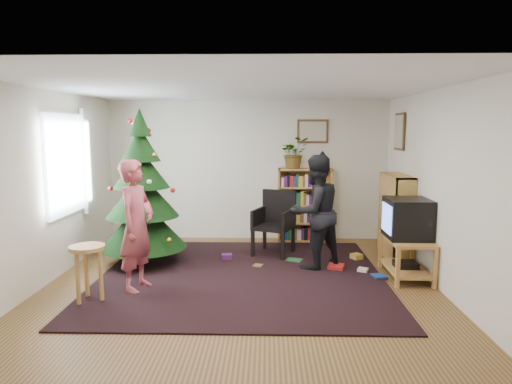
{
  "coord_description": "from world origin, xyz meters",
  "views": [
    {
      "loc": [
        0.34,
        -5.69,
        2.0
      ],
      "look_at": [
        0.18,
        0.75,
        1.1
      ],
      "focal_mm": 32.0,
      "sensor_mm": 36.0,
      "label": 1
    }
  ],
  "objects_px": {
    "person_by_chair": "(315,212)",
    "potted_plant": "(294,153)",
    "stool": "(88,258)",
    "picture_back": "(313,131)",
    "christmas_tree": "(142,200)",
    "bookshelf_right": "(396,215)",
    "tv_stand": "(406,254)",
    "bookshelf_back": "(305,204)",
    "armchair": "(273,220)",
    "table_lamp": "(323,156)",
    "person_standing": "(136,226)",
    "crt_tv": "(407,218)",
    "picture_right": "(400,132)"
  },
  "relations": [
    {
      "from": "bookshelf_right",
      "to": "stool",
      "type": "xyz_separation_m",
      "value": [
        -4.06,
        -1.96,
        -0.15
      ]
    },
    {
      "from": "person_by_chair",
      "to": "picture_right",
      "type": "bearing_deg",
      "value": -174.68
    },
    {
      "from": "bookshelf_back",
      "to": "tv_stand",
      "type": "relative_size",
      "value": 1.37
    },
    {
      "from": "person_standing",
      "to": "table_lamp",
      "type": "relative_size",
      "value": 5.14
    },
    {
      "from": "stool",
      "to": "bookshelf_back",
      "type": "bearing_deg",
      "value": 47.61
    },
    {
      "from": "person_standing",
      "to": "potted_plant",
      "type": "xyz_separation_m",
      "value": [
        2.08,
        2.57,
        0.76
      ]
    },
    {
      "from": "tv_stand",
      "to": "potted_plant",
      "type": "xyz_separation_m",
      "value": [
        -1.4,
        2.02,
        1.25
      ]
    },
    {
      "from": "tv_stand",
      "to": "table_lamp",
      "type": "distance_m",
      "value": 2.51
    },
    {
      "from": "table_lamp",
      "to": "christmas_tree",
      "type": "bearing_deg",
      "value": -152.38
    },
    {
      "from": "armchair",
      "to": "potted_plant",
      "type": "xyz_separation_m",
      "value": [
        0.37,
        0.87,
        1.02
      ]
    },
    {
      "from": "person_standing",
      "to": "armchair",
      "type": "bearing_deg",
      "value": -31.31
    },
    {
      "from": "christmas_tree",
      "to": "crt_tv",
      "type": "xyz_separation_m",
      "value": [
        3.71,
        -0.55,
        -0.14
      ]
    },
    {
      "from": "tv_stand",
      "to": "stool",
      "type": "relative_size",
      "value": 1.42
    },
    {
      "from": "bookshelf_right",
      "to": "tv_stand",
      "type": "relative_size",
      "value": 1.37
    },
    {
      "from": "christmas_tree",
      "to": "armchair",
      "type": "relative_size",
      "value": 2.25
    },
    {
      "from": "crt_tv",
      "to": "stool",
      "type": "bearing_deg",
      "value": -166.02
    },
    {
      "from": "stool",
      "to": "person_by_chair",
      "type": "xyz_separation_m",
      "value": [
        2.75,
        1.37,
        0.3
      ]
    },
    {
      "from": "bookshelf_back",
      "to": "person_standing",
      "type": "distance_m",
      "value": 3.44
    },
    {
      "from": "bookshelf_back",
      "to": "stool",
      "type": "bearing_deg",
      "value": -132.39
    },
    {
      "from": "christmas_tree",
      "to": "armchair",
      "type": "height_order",
      "value": "christmas_tree"
    },
    {
      "from": "crt_tv",
      "to": "stool",
      "type": "distance_m",
      "value": 4.07
    },
    {
      "from": "table_lamp",
      "to": "picture_back",
      "type": "bearing_deg",
      "value": 140.82
    },
    {
      "from": "christmas_tree",
      "to": "person_standing",
      "type": "relative_size",
      "value": 1.41
    },
    {
      "from": "bookshelf_back",
      "to": "bookshelf_right",
      "type": "relative_size",
      "value": 1.0
    },
    {
      "from": "person_standing",
      "to": "picture_right",
      "type": "bearing_deg",
      "value": -48.28
    },
    {
      "from": "picture_back",
      "to": "person_standing",
      "type": "xyz_separation_m",
      "value": [
        -2.41,
        -2.71,
        -1.13
      ]
    },
    {
      "from": "stool",
      "to": "armchair",
      "type": "bearing_deg",
      "value": 44.5
    },
    {
      "from": "bookshelf_right",
      "to": "person_by_chair",
      "type": "distance_m",
      "value": 1.44
    },
    {
      "from": "stool",
      "to": "bookshelf_right",
      "type": "bearing_deg",
      "value": 25.81
    },
    {
      "from": "stool",
      "to": "person_by_chair",
      "type": "height_order",
      "value": "person_by_chair"
    },
    {
      "from": "person_by_chair",
      "to": "potted_plant",
      "type": "bearing_deg",
      "value": -112.8
    },
    {
      "from": "tv_stand",
      "to": "person_by_chair",
      "type": "height_order",
      "value": "person_by_chair"
    },
    {
      "from": "table_lamp",
      "to": "picture_right",
      "type": "bearing_deg",
      "value": -26.97
    },
    {
      "from": "picture_back",
      "to": "stool",
      "type": "height_order",
      "value": "picture_back"
    },
    {
      "from": "bookshelf_back",
      "to": "crt_tv",
      "type": "bearing_deg",
      "value": -59.21
    },
    {
      "from": "christmas_tree",
      "to": "person_by_chair",
      "type": "height_order",
      "value": "christmas_tree"
    },
    {
      "from": "christmas_tree",
      "to": "bookshelf_back",
      "type": "height_order",
      "value": "christmas_tree"
    },
    {
      "from": "armchair",
      "to": "bookshelf_back",
      "type": "bearing_deg",
      "value": 78.24
    },
    {
      "from": "tv_stand",
      "to": "picture_right",
      "type": "bearing_deg",
      "value": 79.87
    },
    {
      "from": "table_lamp",
      "to": "bookshelf_right",
      "type": "bearing_deg",
      "value": -45.25
    },
    {
      "from": "tv_stand",
      "to": "crt_tv",
      "type": "distance_m",
      "value": 0.49
    },
    {
      "from": "bookshelf_right",
      "to": "tv_stand",
      "type": "distance_m",
      "value": 1.05
    },
    {
      "from": "bookshelf_back",
      "to": "armchair",
      "type": "bearing_deg",
      "value": -123.29
    },
    {
      "from": "person_by_chair",
      "to": "potted_plant",
      "type": "relative_size",
      "value": 2.98
    },
    {
      "from": "bookshelf_back",
      "to": "person_by_chair",
      "type": "distance_m",
      "value": 1.63
    },
    {
      "from": "picture_right",
      "to": "person_by_chair",
      "type": "xyz_separation_m",
      "value": [
        -1.44,
        -1.04,
        -1.13
      ]
    },
    {
      "from": "picture_back",
      "to": "crt_tv",
      "type": "bearing_deg",
      "value": -63.62
    },
    {
      "from": "picture_back",
      "to": "potted_plant",
      "type": "distance_m",
      "value": 0.52
    },
    {
      "from": "person_standing",
      "to": "person_by_chair",
      "type": "relative_size",
      "value": 1.0
    },
    {
      "from": "picture_back",
      "to": "picture_right",
      "type": "relative_size",
      "value": 0.92
    }
  ]
}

